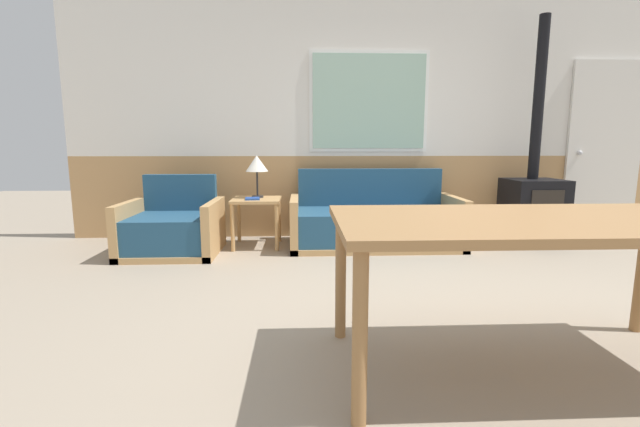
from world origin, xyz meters
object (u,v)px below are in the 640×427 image
Objects in this scene: side_table at (257,207)px; wood_stove at (534,196)px; armchair at (173,230)px; table_lamp at (257,165)px; couch at (374,223)px; dining_table at (536,232)px.

side_table is 3.01m from wood_stove.
table_lamp is at bearing 7.26° from armchair.
table_lamp is at bearing 178.70° from wood_stove.
couch is 0.74× the size of wood_stove.
side_table is 0.28× the size of dining_table.
dining_table is at bearing -59.28° from side_table.
dining_table is at bearing -60.18° from table_lamp.
wood_stove is at bearing 1.44° from couch.
wood_stove is (3.01, 0.02, 0.10)m from side_table.
side_table is (0.81, 0.26, 0.19)m from armchair.
wood_stove is at bearing -11.57° from armchair.
couch is 0.96× the size of dining_table.
wood_stove is (1.76, 0.04, 0.28)m from couch.
dining_table is 0.77× the size of wood_stove.
dining_table is (2.37, -2.36, 0.44)m from armchair.
table_lamp is 3.03m from wood_stove.
armchair is 0.49× the size of dining_table.
dining_table is at bearing -118.91° from wood_stove.
table_lamp is (0.00, 0.09, 0.44)m from side_table.
table_lamp reaches higher than couch.
wood_stove reaches higher than table_lamp.
wood_stove is at bearing -1.30° from table_lamp.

